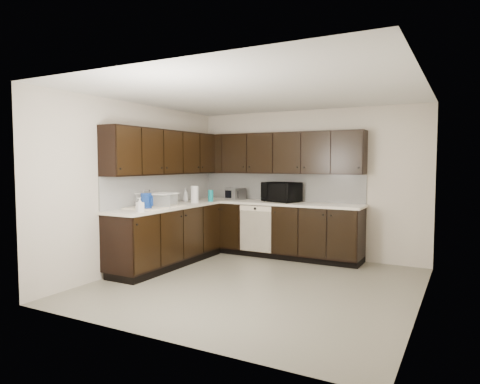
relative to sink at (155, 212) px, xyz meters
name	(u,v)px	position (x,y,z in m)	size (l,w,h in m)	color
floor	(256,285)	(1.68, 0.01, -0.88)	(4.00, 4.00, 0.00)	gray
ceiling	(257,93)	(1.68, 0.01, 1.62)	(4.00, 4.00, 0.00)	white
wall_back	(308,184)	(1.68, 2.01, 0.37)	(4.00, 0.02, 2.50)	beige
wall_left	(138,186)	(-0.32, 0.01, 0.37)	(0.02, 4.00, 2.50)	beige
wall_right	(422,196)	(3.68, 0.01, 0.37)	(0.02, 4.00, 2.50)	beige
wall_front	(158,203)	(1.68, -1.99, 0.37)	(4.00, 0.02, 2.50)	beige
lower_cabinets	(231,235)	(0.67, 1.12, -0.47)	(3.00, 2.80, 0.90)	black
countertop	(231,204)	(0.67, 1.12, 0.04)	(3.03, 2.83, 0.04)	white
backsplash	(226,188)	(0.46, 1.33, 0.30)	(3.00, 2.80, 0.48)	silver
upper_cabinets	(229,153)	(0.58, 1.22, 0.89)	(3.00, 2.80, 0.70)	black
dishwasher	(256,226)	(0.98, 1.42, -0.33)	(0.58, 0.04, 0.78)	#F0E2C5
sink	(155,212)	(0.00, 0.00, 0.00)	(0.54, 0.82, 0.42)	#F0E2C5
microwave	(281,192)	(1.30, 1.77, 0.23)	(0.60, 0.41, 0.33)	black
soap_bottle_a	(140,205)	(0.18, -0.53, 0.16)	(0.09, 0.09, 0.20)	gray
soap_bottle_b	(186,195)	(-0.16, 1.02, 0.17)	(0.09, 0.09, 0.23)	gray
toaster_oven	(235,194)	(0.41, 1.75, 0.16)	(0.33, 0.25, 0.21)	silver
storage_bin	(157,200)	(-0.03, 0.10, 0.16)	(0.52, 0.39, 0.21)	white
blue_pitcher	(146,201)	(0.07, -0.27, 0.18)	(0.16, 0.16, 0.24)	#10389B
teal_tumbler	(211,196)	(0.20, 1.25, 0.16)	(0.09, 0.09, 0.20)	#0D8590
paper_towel_roll	(195,194)	(0.10, 0.91, 0.20)	(0.13, 0.13, 0.28)	white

